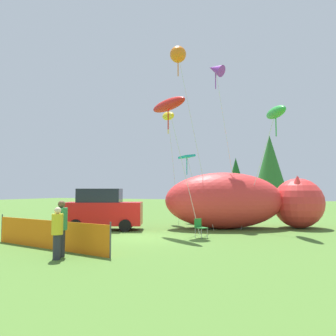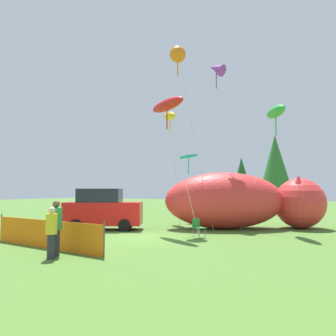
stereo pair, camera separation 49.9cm
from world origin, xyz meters
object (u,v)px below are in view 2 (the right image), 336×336
(inflatable_cat, at_px, (242,203))
(kite_yellow_hero, at_px, (170,116))
(spectator_in_yellow_shirt, at_px, (51,230))
(kite_purple_delta, at_px, (216,70))
(folding_chair, at_px, (198,226))
(spectator_in_white_shirt, at_px, (56,226))
(kite_orange_flower, at_px, (178,55))
(kite_red_lizard, at_px, (167,105))
(parked_car, at_px, (103,210))
(kite_teal_diamond, at_px, (188,157))
(kite_green_fish, at_px, (276,112))

(inflatable_cat, distance_m, kite_yellow_hero, 8.35)
(spectator_in_yellow_shirt, distance_m, kite_purple_delta, 15.16)
(folding_chair, relative_size, spectator_in_white_shirt, 0.47)
(kite_orange_flower, bearing_deg, inflatable_cat, 32.98)
(kite_yellow_hero, bearing_deg, kite_purple_delta, -13.37)
(spectator_in_yellow_shirt, relative_size, kite_red_lizard, 0.23)
(inflatable_cat, relative_size, kite_orange_flower, 0.87)
(inflatable_cat, relative_size, kite_yellow_hero, 1.16)
(parked_car, relative_size, kite_teal_diamond, 0.95)
(inflatable_cat, bearing_deg, spectator_in_white_shirt, -138.16)
(kite_purple_delta, xyz_separation_m, kite_yellow_hero, (-3.77, 0.90, -2.52))
(inflatable_cat, xyz_separation_m, kite_teal_diamond, (-4.39, 2.66, 3.07))
(parked_car, height_order, kite_green_fish, kite_green_fish)
(spectator_in_white_shirt, xyz_separation_m, kite_purple_delta, (2.19, 11.56, 8.99))
(spectator_in_white_shirt, bearing_deg, kite_yellow_hero, 97.25)
(folding_chair, bearing_deg, kite_teal_diamond, 142.18)
(inflatable_cat, bearing_deg, kite_teal_diamond, 120.95)
(spectator_in_yellow_shirt, xyz_separation_m, kite_green_fish, (5.84, 9.92, 5.47))
(inflatable_cat, distance_m, kite_red_lizard, 7.09)
(kite_purple_delta, xyz_separation_m, kite_orange_flower, (-1.41, -2.99, 0.09))
(kite_purple_delta, relative_size, kite_green_fish, 1.56)
(kite_orange_flower, bearing_deg, parked_car, -154.68)
(kite_teal_diamond, bearing_deg, kite_yellow_hero, -144.21)
(parked_car, bearing_deg, kite_yellow_hero, 51.57)
(parked_car, distance_m, kite_green_fish, 10.89)
(kite_purple_delta, xyz_separation_m, kite_teal_diamond, (-2.65, 1.71, -5.45))
(inflatable_cat, height_order, kite_orange_flower, kite_orange_flower)
(kite_purple_delta, bearing_deg, folding_chair, -82.91)
(kite_orange_flower, distance_m, kite_red_lizard, 3.81)
(kite_purple_delta, xyz_separation_m, kite_green_fish, (3.86, -2.04, -3.64))
(kite_green_fish, bearing_deg, parked_car, -163.04)
(spectator_in_white_shirt, height_order, kite_red_lizard, kite_red_lizard)
(spectator_in_white_shirt, bearing_deg, kite_teal_diamond, 91.99)
(folding_chair, relative_size, kite_teal_diamond, 0.18)
(parked_car, xyz_separation_m, spectator_in_white_shirt, (3.08, -6.74, -0.10))
(parked_car, height_order, kite_yellow_hero, kite_yellow_hero)
(spectator_in_yellow_shirt, distance_m, kite_red_lizard, 9.30)
(kite_purple_delta, height_order, kite_orange_flower, kite_purple_delta)
(inflatable_cat, distance_m, spectator_in_white_shirt, 11.32)
(spectator_in_yellow_shirt, distance_m, kite_green_fish, 12.74)
(kite_teal_diamond, relative_size, kite_yellow_hero, 0.60)
(kite_red_lizard, bearing_deg, spectator_in_white_shirt, -97.51)
(kite_red_lizard, bearing_deg, inflatable_cat, 51.15)
(kite_teal_diamond, bearing_deg, spectator_in_white_shirt, -88.01)
(inflatable_cat, relative_size, spectator_in_yellow_shirt, 5.51)
(inflatable_cat, distance_m, spectator_in_yellow_shirt, 11.63)
(spectator_in_white_shirt, xyz_separation_m, kite_red_lizard, (0.90, 6.85, 5.68))
(parked_car, relative_size, kite_orange_flower, 0.43)
(kite_yellow_hero, bearing_deg, kite_orange_flower, -58.72)
(inflatable_cat, bearing_deg, kite_red_lizard, -156.69)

